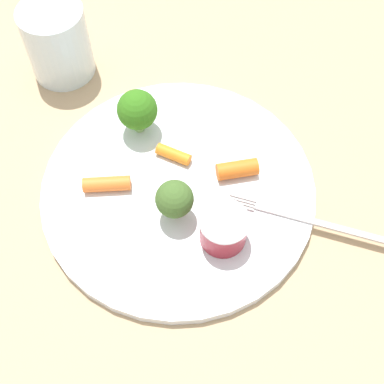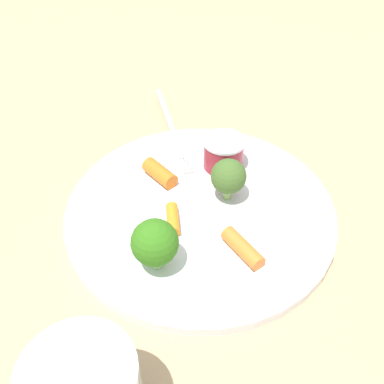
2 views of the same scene
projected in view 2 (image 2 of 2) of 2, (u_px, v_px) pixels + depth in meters
ground_plane at (200, 215)px, 0.47m from camera, size 2.40×2.40×0.00m
plate at (200, 211)px, 0.47m from camera, size 0.29×0.29×0.01m
sauce_cup at (223, 153)px, 0.50m from camera, size 0.05×0.05×0.04m
broccoli_floret_0 at (155, 243)px, 0.39m from camera, size 0.04×0.04×0.05m
broccoli_floret_1 at (228, 177)px, 0.45m from camera, size 0.04×0.04×0.05m
carrot_stick_0 at (243, 248)px, 0.41m from camera, size 0.05×0.04×0.02m
carrot_stick_1 at (160, 173)px, 0.49m from camera, size 0.04×0.04×0.02m
carrot_stick_2 at (173, 219)px, 0.44m from camera, size 0.04×0.02×0.01m
fork at (172, 129)px, 0.57m from camera, size 0.18×0.07×0.00m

